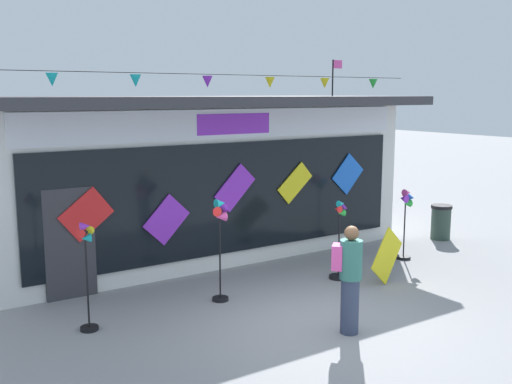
# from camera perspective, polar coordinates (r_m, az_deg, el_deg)

# --- Properties ---
(ground_plane) EXTENTS (80.00, 80.00, 0.00)m
(ground_plane) POSITION_cam_1_polar(r_m,az_deg,el_deg) (9.74, 6.68, -12.47)
(ground_plane) COLOR gray
(kite_shop_building) EXTENTS (9.86, 5.19, 4.85)m
(kite_shop_building) POSITION_cam_1_polar(r_m,az_deg,el_deg) (14.03, -6.64, 1.94)
(kite_shop_building) COLOR silver
(kite_shop_building) RESTS_ON ground_plane
(wind_spinner_far_left) EXTENTS (0.32, 0.28, 1.73)m
(wind_spinner_far_left) POSITION_cam_1_polar(r_m,az_deg,el_deg) (9.42, -15.96, -6.73)
(wind_spinner_far_left) COLOR black
(wind_spinner_far_left) RESTS_ON ground_plane
(wind_spinner_left) EXTENTS (0.41, 0.29, 1.85)m
(wind_spinner_left) POSITION_cam_1_polar(r_m,az_deg,el_deg) (10.31, -3.43, -3.56)
(wind_spinner_left) COLOR black
(wind_spinner_left) RESTS_ON ground_plane
(wind_spinner_center_left) EXTENTS (0.37, 0.37, 1.59)m
(wind_spinner_center_left) POSITION_cam_1_polar(r_m,az_deg,el_deg) (11.77, 8.06, -4.50)
(wind_spinner_center_left) COLOR black
(wind_spinner_center_left) RESTS_ON ground_plane
(wind_spinner_center_right) EXTENTS (0.40, 0.32, 1.58)m
(wind_spinner_center_right) POSITION_cam_1_polar(r_m,az_deg,el_deg) (13.41, 14.24, -1.92)
(wind_spinner_center_right) COLOR black
(wind_spinner_center_right) RESTS_ON ground_plane
(person_mid_plaza) EXTENTS (0.45, 0.46, 1.68)m
(person_mid_plaza) POSITION_cam_1_polar(r_m,az_deg,el_deg) (9.15, 8.96, -8.08)
(person_mid_plaza) COLOR #333D56
(person_mid_plaza) RESTS_ON ground_plane
(trash_bin) EXTENTS (0.52, 0.52, 0.87)m
(trash_bin) POSITION_cam_1_polar(r_m,az_deg,el_deg) (15.63, 17.36, -2.76)
(trash_bin) COLOR #2D4238
(trash_bin) RESTS_ON ground_plane
(display_kite_on_ground) EXTENTS (1.06, 0.27, 1.06)m
(display_kite_on_ground) POSITION_cam_1_polar(r_m,az_deg,el_deg) (11.82, 12.48, -5.99)
(display_kite_on_ground) COLOR yellow
(display_kite_on_ground) RESTS_ON ground_plane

